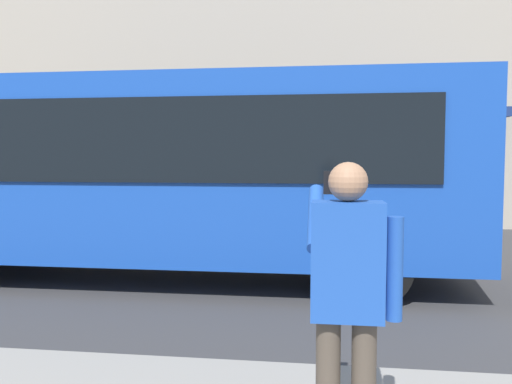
{
  "coord_description": "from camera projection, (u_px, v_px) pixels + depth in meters",
  "views": [
    {
      "loc": [
        -1.17,
        7.74,
        1.87
      ],
      "look_at": [
        -0.16,
        0.13,
        1.36
      ],
      "focal_mm": 36.28,
      "sensor_mm": 36.0,
      "label": 1
    }
  ],
  "objects": [
    {
      "name": "red_bus",
      "position": [
        167.0,
        170.0,
        7.95
      ],
      "size": [
        9.05,
        2.54,
        3.08
      ],
      "color": "#1947AD",
      "rests_on": "ground_plane"
    },
    {
      "name": "building_facade_far",
      "position": [
        284.0,
        8.0,
        14.25
      ],
      "size": [
        28.0,
        1.55,
        12.0
      ],
      "color": "#A89E8E",
      "rests_on": "ground_plane"
    },
    {
      "name": "pedestrian_photographer",
      "position": [
        347.0,
        288.0,
        2.9
      ],
      "size": [
        0.53,
        0.52,
        1.7
      ],
      "color": "#4C4238",
      "rests_on": "sidewalk_curb"
    },
    {
      "name": "ground_plane",
      "position": [
        247.0,
        280.0,
        7.93
      ],
      "size": [
        60.0,
        60.0,
        0.0
      ],
      "primitive_type": "plane",
      "color": "#38383A"
    }
  ]
}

